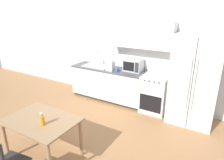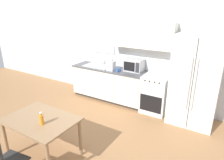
% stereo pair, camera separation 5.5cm
% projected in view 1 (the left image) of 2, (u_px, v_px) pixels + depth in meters
% --- Properties ---
extents(ground_plane, '(12.00, 12.00, 0.00)m').
position_uv_depth(ground_plane, '(87.00, 133.00, 4.04)').
color(ground_plane, '#9E7047').
extents(wall_back, '(12.00, 0.38, 2.70)m').
position_uv_depth(wall_back, '(132.00, 48.00, 5.11)').
color(wall_back, silver).
rests_on(wall_back, ground_plane).
extents(kitchen_counter, '(2.07, 0.64, 0.88)m').
position_uv_depth(kitchen_counter, '(108.00, 84.00, 5.45)').
color(kitchen_counter, '#333333').
rests_on(kitchen_counter, ground_plane).
extents(oven_range, '(0.59, 0.64, 0.91)m').
position_uv_depth(oven_range, '(155.00, 93.00, 4.80)').
color(oven_range, white).
rests_on(oven_range, ground_plane).
extents(refrigerator, '(0.93, 0.78, 1.92)m').
position_uv_depth(refrigerator, '(195.00, 80.00, 4.18)').
color(refrigerator, silver).
rests_on(refrigerator, ground_plane).
extents(kitchen_sink, '(0.74, 0.45, 0.24)m').
position_uv_depth(kitchen_sink, '(97.00, 66.00, 5.47)').
color(kitchen_sink, '#B7BABC').
rests_on(kitchen_sink, kitchen_counter).
extents(microwave, '(0.46, 0.33, 0.31)m').
position_uv_depth(microwave, '(133.00, 65.00, 5.02)').
color(microwave, '#B7BABC').
rests_on(microwave, kitchen_counter).
extents(coffee_mug, '(0.12, 0.09, 0.09)m').
position_uv_depth(coffee_mug, '(117.00, 70.00, 5.00)').
color(coffee_mug, '#335999').
rests_on(coffee_mug, kitchen_counter).
extents(grocery_bag_0, '(0.20, 0.17, 0.33)m').
position_uv_depth(grocery_bag_0, '(110.00, 65.00, 5.08)').
color(grocery_bag_0, white).
rests_on(grocery_bag_0, kitchen_counter).
extents(dining_table, '(1.14, 0.80, 0.72)m').
position_uv_depth(dining_table, '(42.00, 125.00, 3.20)').
color(dining_table, '#997551').
rests_on(dining_table, ground_plane).
extents(drink_bottle, '(0.07, 0.07, 0.21)m').
position_uv_depth(drink_bottle, '(42.00, 120.00, 2.98)').
color(drink_bottle, orange).
rests_on(drink_bottle, dining_table).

